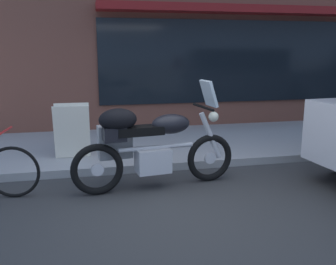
# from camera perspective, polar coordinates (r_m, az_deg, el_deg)

# --- Properties ---
(ground_plane) EXTENTS (80.00, 80.00, 0.00)m
(ground_plane) POSITION_cam_1_polar(r_m,az_deg,el_deg) (4.43, 2.86, -11.49)
(ground_plane) COLOR #343434
(touring_motorcycle) EXTENTS (2.22, 0.64, 1.41)m
(touring_motorcycle) POSITION_cam_1_polar(r_m,az_deg,el_deg) (4.87, -3.33, -1.65)
(touring_motorcycle) COLOR black
(touring_motorcycle) RESTS_ON ground_plane
(sandwich_board_sign) EXTENTS (0.55, 0.40, 0.85)m
(sandwich_board_sign) POSITION_cam_1_polar(r_m,az_deg,el_deg) (6.12, -14.44, 0.26)
(sandwich_board_sign) COLOR silver
(sandwich_board_sign) RESTS_ON sidewalk_curb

